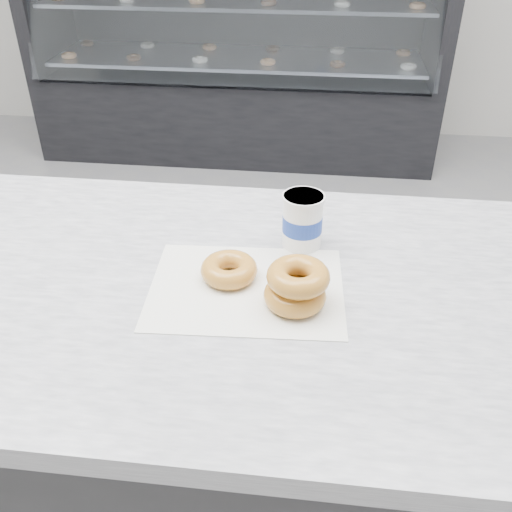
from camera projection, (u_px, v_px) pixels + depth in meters
The scene contains 7 objects.
ground at pixel (157, 379), 2.05m from camera, with size 5.00×5.00×0.00m, color gray.
counter at pixel (70, 430), 1.30m from camera, with size 3.06×0.76×0.90m.
display_case at pixel (238, 72), 3.53m from camera, with size 2.40×0.74×1.25m.
wax_paper at pixel (246, 288), 1.01m from camera, with size 0.34×0.26×0.00m, color silver.
donut_single at pixel (229, 269), 1.02m from camera, with size 0.10×0.10×0.04m, color gold.
donut_stack at pixel (297, 286), 0.95m from camera, with size 0.15×0.15×0.07m.
coffee_cup at pixel (302, 220), 1.09m from camera, with size 0.10×0.10×0.11m.
Camera 1 is at (0.52, -1.40, 1.51)m, focal length 40.00 mm.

